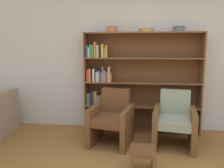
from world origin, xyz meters
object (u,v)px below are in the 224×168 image
at_px(bookshelf, 131,85).
at_px(bowl_olive, 146,30).
at_px(bowl_slate, 179,29).
at_px(footstool, 143,154).
at_px(armchair_cushioned, 174,122).
at_px(armchair_leather, 112,119).
at_px(bowl_copper, 112,29).

distance_m(bookshelf, bowl_olive, 1.03).
relative_size(bowl_olive, bowl_slate, 1.28).
bearing_deg(bookshelf, footstool, -82.41).
bearing_deg(armchair_cushioned, armchair_leather, 9.58).
bearing_deg(footstool, bowl_slate, 66.37).
xyz_separation_m(bowl_slate, armchair_cushioned, (-0.11, -0.58, -1.51)).
bearing_deg(bowl_copper, armchair_leather, -83.75).
bearing_deg(bowl_copper, bowl_olive, 0.00).
distance_m(bowl_olive, armchair_leather, 1.70).
height_order(armchair_leather, footstool, armchair_leather).
xyz_separation_m(armchair_leather, armchair_cushioned, (1.01, 0.00, 0.00)).
distance_m(bowl_copper, armchair_leather, 1.63).
bearing_deg(bowl_olive, footstool, -92.76).
distance_m(bookshelf, bowl_copper, 1.08).
relative_size(bowl_copper, armchair_leather, 0.23).
bearing_deg(armchair_leather, bowl_copper, -72.58).
xyz_separation_m(bowl_copper, footstool, (0.55, -1.46, -1.66)).
bearing_deg(armchair_cushioned, bowl_olive, -42.23).
xyz_separation_m(bowl_copper, armchair_cushioned, (1.08, -0.58, -1.52)).
bearing_deg(footstool, bowl_olive, 87.24).
distance_m(armchair_leather, armchair_cushioned, 1.01).
height_order(bookshelf, bowl_slate, bowl_slate).
distance_m(armchair_cushioned, footstool, 1.03).
relative_size(bowl_copper, bowl_olive, 0.70).
bearing_deg(bookshelf, armchair_cushioned, -39.64).
xyz_separation_m(bookshelf, bowl_slate, (0.83, -0.02, 1.02)).
height_order(bookshelf, armchair_cushioned, bookshelf).
bearing_deg(bowl_olive, bowl_copper, 180.00).
distance_m(bowl_olive, footstool, 2.19).
bearing_deg(bowl_olive, bookshelf, 175.90).
height_order(bookshelf, armchair_leather, bookshelf).
distance_m(bowl_slate, armchair_cushioned, 1.62).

